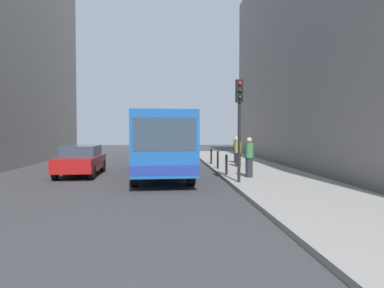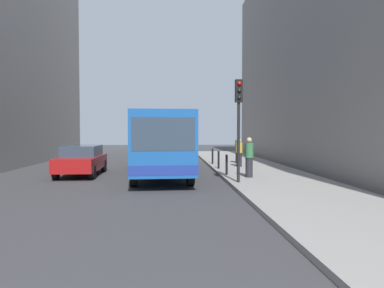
# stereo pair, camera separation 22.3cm
# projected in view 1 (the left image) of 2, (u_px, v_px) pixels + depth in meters

# --- Properties ---
(ground_plane) EXTENTS (80.00, 80.00, 0.00)m
(ground_plane) POSITION_uv_depth(u_px,v_px,m) (152.00, 180.00, 16.25)
(ground_plane) COLOR #38383A
(sidewalk) EXTENTS (4.40, 40.00, 0.15)m
(sidewalk) POSITION_uv_depth(u_px,v_px,m) (271.00, 178.00, 16.65)
(sidewalk) COLOR gray
(sidewalk) RESTS_ON ground
(building_right) EXTENTS (7.00, 32.00, 14.67)m
(building_right) POSITION_uv_depth(u_px,v_px,m) (356.00, 41.00, 20.81)
(building_right) COLOR gray
(building_right) RESTS_ON ground
(bus) EXTENTS (3.06, 11.13, 3.00)m
(bus) POSITION_uv_depth(u_px,v_px,m) (159.00, 140.00, 18.50)
(bus) COLOR #19519E
(bus) RESTS_ON ground
(car_beside_bus) EXTENTS (1.92, 4.43, 1.48)m
(car_beside_bus) POSITION_uv_depth(u_px,v_px,m) (81.00, 160.00, 17.96)
(car_beside_bus) COLOR maroon
(car_beside_bus) RESTS_ON ground
(traffic_light) EXTENTS (0.28, 0.33, 4.10)m
(traffic_light) POSITION_uv_depth(u_px,v_px,m) (239.00, 111.00, 14.55)
(traffic_light) COLOR black
(traffic_light) RESTS_ON sidewalk
(bollard_near) EXTENTS (0.11, 0.11, 0.95)m
(bollard_near) POSITION_uv_depth(u_px,v_px,m) (226.00, 165.00, 17.05)
(bollard_near) COLOR black
(bollard_near) RESTS_ON sidewalk
(bollard_mid) EXTENTS (0.11, 0.11, 0.95)m
(bollard_mid) POSITION_uv_depth(u_px,v_px,m) (218.00, 160.00, 19.87)
(bollard_mid) COLOR black
(bollard_mid) RESTS_ON sidewalk
(bollard_far) EXTENTS (0.11, 0.11, 0.95)m
(bollard_far) POSITION_uv_depth(u_px,v_px,m) (211.00, 156.00, 22.70)
(bollard_far) COLOR black
(bollard_far) RESTS_ON sidewalk
(pedestrian_near_signal) EXTENTS (0.38, 0.38, 1.77)m
(pedestrian_near_signal) POSITION_uv_depth(u_px,v_px,m) (249.00, 157.00, 16.19)
(pedestrian_near_signal) COLOR #26262D
(pedestrian_near_signal) RESTS_ON sidewalk
(pedestrian_mid_sidewalk) EXTENTS (0.38, 0.38, 1.61)m
(pedestrian_mid_sidewalk) POSITION_uv_depth(u_px,v_px,m) (238.00, 153.00, 20.99)
(pedestrian_mid_sidewalk) COLOR #26262D
(pedestrian_mid_sidewalk) RESTS_ON sidewalk
(pedestrian_far_sidewalk) EXTENTS (0.38, 0.38, 1.69)m
(pedestrian_far_sidewalk) POSITION_uv_depth(u_px,v_px,m) (237.00, 150.00, 23.23)
(pedestrian_far_sidewalk) COLOR #26262D
(pedestrian_far_sidewalk) RESTS_ON sidewalk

